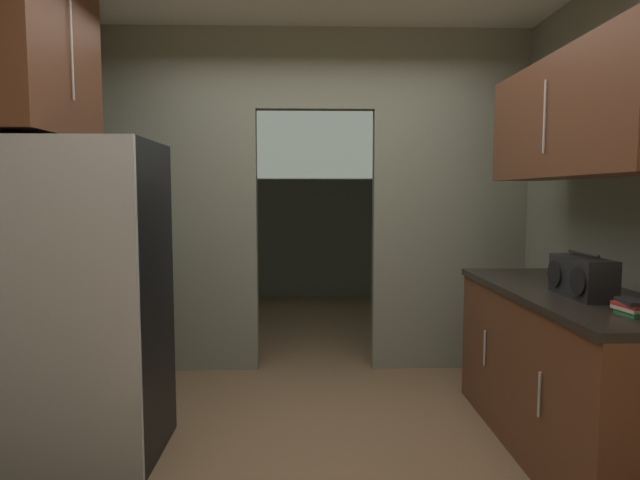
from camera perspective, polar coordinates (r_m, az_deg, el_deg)
ground at (r=3.14m, az=0.33°, el=-22.27°), size 20.00×20.00×0.00m
kitchen_partition at (r=4.38m, az=-0.35°, el=5.10°), size 3.40×0.12×2.73m
adjoining_room_shell at (r=6.51m, az=-0.81°, el=4.28°), size 3.40×3.19×2.73m
refrigerator at (r=3.20m, az=-23.95°, el=-5.96°), size 0.83×0.72×1.71m
lower_cabinet_run at (r=3.37m, az=24.66°, el=-12.48°), size 0.68×1.79×0.91m
upper_cabinet_counterside at (r=3.25m, az=25.55°, el=11.63°), size 0.36×1.61×0.64m
upper_cabinet_fridgeside at (r=3.41m, az=-27.64°, el=17.75°), size 0.36×0.91×0.97m
boombox at (r=3.09m, az=25.86°, el=-3.52°), size 0.17×0.41×0.23m
book_stack at (r=2.74m, az=30.16°, el=-6.15°), size 0.13×0.16×0.07m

